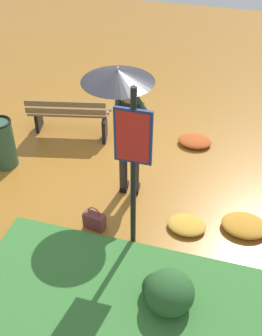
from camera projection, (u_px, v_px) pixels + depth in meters
name	position (u px, v px, depth m)	size (l,w,h in m)	color
ground_plane	(125.00, 178.00, 6.85)	(18.00, 18.00, 0.00)	#9E6623
person_with_umbrella	(123.00, 102.00, 5.66)	(0.96, 0.96, 2.04)	#2D2823
info_sign_post	(133.00, 155.00, 4.91)	(0.44, 0.07, 2.30)	black
handbag	(94.00, 221.00, 5.93)	(0.32, 0.19, 0.37)	brown
park_bench	(69.00, 115.00, 7.60)	(1.42, 0.66, 0.75)	black
trash_bin	(2.00, 143.00, 6.89)	(0.42, 0.42, 0.83)	#2D5138
shrub_cluster	(167.00, 291.00, 4.88)	(0.63, 0.57, 0.51)	#285628
leaf_pile_near_person	(245.00, 225.00, 5.94)	(0.64, 0.51, 0.14)	#C68428
leaf_pile_by_bench	(195.00, 141.00, 7.57)	(0.58, 0.46, 0.13)	#B74C1E
leaf_pile_far_path	(187.00, 225.00, 5.96)	(0.54, 0.43, 0.12)	gold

